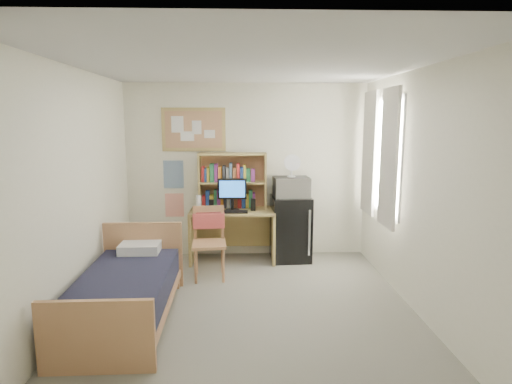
{
  "coord_description": "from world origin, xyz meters",
  "views": [
    {
      "loc": [
        -0.08,
        -4.34,
        2.06
      ],
      "look_at": [
        0.11,
        1.2,
        1.12
      ],
      "focal_mm": 30.0,
      "sensor_mm": 36.0,
      "label": 1
    }
  ],
  "objects_px": {
    "bed": "(125,298)",
    "speaker_left": "(211,205)",
    "bulletin_board": "(194,130)",
    "microwave": "(291,187)",
    "monitor": "(232,196)",
    "mini_fridge": "(290,228)",
    "desk_fan": "(291,167)",
    "desk_chair": "(209,243)",
    "desk": "(233,235)",
    "speaker_right": "(253,205)"
  },
  "relations": [
    {
      "from": "monitor",
      "to": "desk_fan",
      "type": "xyz_separation_m",
      "value": [
        0.86,
        0.07,
        0.4
      ]
    },
    {
      "from": "bed",
      "to": "mini_fridge",
      "type": "bearing_deg",
      "value": 44.46
    },
    {
      "from": "bulletin_board",
      "to": "speaker_left",
      "type": "xyz_separation_m",
      "value": [
        0.27,
        -0.37,
        -1.07
      ]
    },
    {
      "from": "speaker_right",
      "to": "microwave",
      "type": "height_order",
      "value": "microwave"
    },
    {
      "from": "desk",
      "to": "desk_fan",
      "type": "bearing_deg",
      "value": 1.47
    },
    {
      "from": "mini_fridge",
      "to": "speaker_left",
      "type": "xyz_separation_m",
      "value": [
        -1.16,
        -0.08,
        0.37
      ]
    },
    {
      "from": "bulletin_board",
      "to": "microwave",
      "type": "xyz_separation_m",
      "value": [
        1.43,
        -0.3,
        -0.82
      ]
    },
    {
      "from": "desk",
      "to": "bed",
      "type": "relative_size",
      "value": 0.67
    },
    {
      "from": "desk",
      "to": "mini_fridge",
      "type": "height_order",
      "value": "mini_fridge"
    },
    {
      "from": "mini_fridge",
      "to": "monitor",
      "type": "bearing_deg",
      "value": -177.34
    },
    {
      "from": "desk",
      "to": "desk_chair",
      "type": "relative_size",
      "value": 1.3
    },
    {
      "from": "speaker_right",
      "to": "speaker_left",
      "type": "bearing_deg",
      "value": -180.0
    },
    {
      "from": "desk_chair",
      "to": "speaker_left",
      "type": "distance_m",
      "value": 0.76
    },
    {
      "from": "mini_fridge",
      "to": "desk_chair",
      "type": "bearing_deg",
      "value": -150.2
    },
    {
      "from": "microwave",
      "to": "desk_fan",
      "type": "xyz_separation_m",
      "value": [
        0.0,
        0.0,
        0.29
      ]
    },
    {
      "from": "speaker_left",
      "to": "microwave",
      "type": "xyz_separation_m",
      "value": [
        1.16,
        0.06,
        0.25
      ]
    },
    {
      "from": "mini_fridge",
      "to": "microwave",
      "type": "relative_size",
      "value": 1.89
    },
    {
      "from": "desk_chair",
      "to": "mini_fridge",
      "type": "height_order",
      "value": "mini_fridge"
    },
    {
      "from": "mini_fridge",
      "to": "bed",
      "type": "distance_m",
      "value": 2.75
    },
    {
      "from": "bed",
      "to": "speaker_left",
      "type": "height_order",
      "value": "speaker_left"
    },
    {
      "from": "desk",
      "to": "speaker_right",
      "type": "xyz_separation_m",
      "value": [
        0.3,
        -0.07,
        0.47
      ]
    },
    {
      "from": "desk",
      "to": "mini_fridge",
      "type": "relative_size",
      "value": 1.29
    },
    {
      "from": "desk",
      "to": "mini_fridge",
      "type": "bearing_deg",
      "value": 2.81
    },
    {
      "from": "bed",
      "to": "microwave",
      "type": "relative_size",
      "value": 3.62
    },
    {
      "from": "desk_chair",
      "to": "microwave",
      "type": "bearing_deg",
      "value": 27.8
    },
    {
      "from": "bed",
      "to": "microwave",
      "type": "bearing_deg",
      "value": 44.15
    },
    {
      "from": "desk_chair",
      "to": "bed",
      "type": "distance_m",
      "value": 1.45
    },
    {
      "from": "bulletin_board",
      "to": "desk_fan",
      "type": "height_order",
      "value": "bulletin_board"
    },
    {
      "from": "desk",
      "to": "bulletin_board",
      "type": "bearing_deg",
      "value": 152.38
    },
    {
      "from": "mini_fridge",
      "to": "monitor",
      "type": "relative_size",
      "value": 2.15
    },
    {
      "from": "speaker_right",
      "to": "desk_fan",
      "type": "bearing_deg",
      "value": 8.38
    },
    {
      "from": "desk_chair",
      "to": "speaker_right",
      "type": "bearing_deg",
      "value": 43.36
    },
    {
      "from": "mini_fridge",
      "to": "monitor",
      "type": "distance_m",
      "value": 1.0
    },
    {
      "from": "bulletin_board",
      "to": "mini_fridge",
      "type": "xyz_separation_m",
      "value": [
        1.43,
        -0.28,
        -1.44
      ]
    },
    {
      "from": "bed",
      "to": "speaker_left",
      "type": "distance_m",
      "value": 2.1
    },
    {
      "from": "microwave",
      "to": "desk_chair",
      "type": "bearing_deg",
      "value": -150.94
    },
    {
      "from": "microwave",
      "to": "desk_fan",
      "type": "distance_m",
      "value": 0.29
    },
    {
      "from": "mini_fridge",
      "to": "desk_fan",
      "type": "bearing_deg",
      "value": -90.0
    },
    {
      "from": "desk",
      "to": "monitor",
      "type": "xyz_separation_m",
      "value": [
        -0.0,
        -0.06,
        0.6
      ]
    },
    {
      "from": "bed",
      "to": "desk_fan",
      "type": "bearing_deg",
      "value": 44.15
    },
    {
      "from": "bulletin_board",
      "to": "microwave",
      "type": "bearing_deg",
      "value": -12.02
    },
    {
      "from": "desk_chair",
      "to": "microwave",
      "type": "relative_size",
      "value": 1.87
    },
    {
      "from": "monitor",
      "to": "mini_fridge",
      "type": "bearing_deg",
      "value": 6.8
    },
    {
      "from": "mini_fridge",
      "to": "bed",
      "type": "height_order",
      "value": "mini_fridge"
    },
    {
      "from": "desk_chair",
      "to": "mini_fridge",
      "type": "xyz_separation_m",
      "value": [
        1.15,
        0.74,
        0.0
      ]
    },
    {
      "from": "bed",
      "to": "desk_fan",
      "type": "height_order",
      "value": "desk_fan"
    },
    {
      "from": "bulletin_board",
      "to": "monitor",
      "type": "relative_size",
      "value": 2.12
    },
    {
      "from": "desk",
      "to": "desk_fan",
      "type": "xyz_separation_m",
      "value": [
        0.86,
        0.01,
        1.01
      ]
    },
    {
      "from": "speaker_left",
      "to": "desk",
      "type": "bearing_deg",
      "value": 11.31
    },
    {
      "from": "monitor",
      "to": "bed",
      "type": "bearing_deg",
      "value": -118.89
    }
  ]
}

